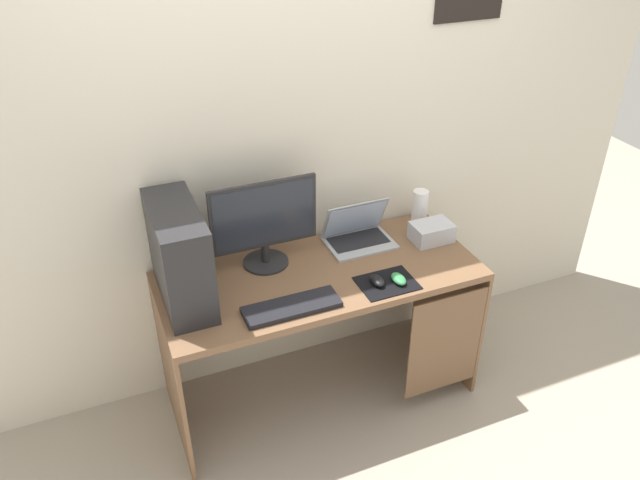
{
  "coord_description": "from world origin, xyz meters",
  "views": [
    {
      "loc": [
        -0.91,
        -2.2,
        2.42
      ],
      "look_at": [
        0.0,
        0.0,
        0.94
      ],
      "focal_mm": 35.13,
      "sensor_mm": 36.0,
      "label": 1
    }
  ],
  "objects_px": {
    "keyboard": "(292,307)",
    "laptop": "(358,234)",
    "monitor": "(264,223)",
    "speaker": "(420,208)",
    "mouse_right": "(399,279)",
    "projector": "(432,232)",
    "pc_tower": "(180,255)",
    "mouse_left": "(377,281)"
  },
  "relations": [
    {
      "from": "pc_tower",
      "to": "mouse_right",
      "type": "distance_m",
      "value": 0.97
    },
    {
      "from": "laptop",
      "to": "mouse_right",
      "type": "distance_m",
      "value": 0.39
    },
    {
      "from": "monitor",
      "to": "speaker",
      "type": "distance_m",
      "value": 0.86
    },
    {
      "from": "mouse_left",
      "to": "pc_tower",
      "type": "bearing_deg",
      "value": 163.7
    },
    {
      "from": "pc_tower",
      "to": "mouse_right",
      "type": "height_order",
      "value": "pc_tower"
    },
    {
      "from": "projector",
      "to": "mouse_left",
      "type": "height_order",
      "value": "projector"
    },
    {
      "from": "pc_tower",
      "to": "monitor",
      "type": "distance_m",
      "value": 0.42
    },
    {
      "from": "keyboard",
      "to": "pc_tower",
      "type": "bearing_deg",
      "value": 147.08
    },
    {
      "from": "speaker",
      "to": "mouse_right",
      "type": "bearing_deg",
      "value": -129.44
    },
    {
      "from": "mouse_right",
      "to": "pc_tower",
      "type": "bearing_deg",
      "value": 163.86
    },
    {
      "from": "pc_tower",
      "to": "laptop",
      "type": "distance_m",
      "value": 0.92
    },
    {
      "from": "monitor",
      "to": "mouse_left",
      "type": "relative_size",
      "value": 5.21
    },
    {
      "from": "speaker",
      "to": "mouse_left",
      "type": "relative_size",
      "value": 2.02
    },
    {
      "from": "speaker",
      "to": "mouse_left",
      "type": "height_order",
      "value": "speaker"
    },
    {
      "from": "projector",
      "to": "mouse_left",
      "type": "xyz_separation_m",
      "value": [
        -0.42,
        -0.24,
        -0.02
      ]
    },
    {
      "from": "speaker",
      "to": "projector",
      "type": "relative_size",
      "value": 0.97
    },
    {
      "from": "pc_tower",
      "to": "keyboard",
      "type": "height_order",
      "value": "pc_tower"
    },
    {
      "from": "laptop",
      "to": "keyboard",
      "type": "distance_m",
      "value": 0.62
    },
    {
      "from": "keyboard",
      "to": "laptop",
      "type": "bearing_deg",
      "value": 37.82
    },
    {
      "from": "laptop",
      "to": "keyboard",
      "type": "relative_size",
      "value": 0.78
    },
    {
      "from": "laptop",
      "to": "keyboard",
      "type": "bearing_deg",
      "value": -142.18
    },
    {
      "from": "laptop",
      "to": "mouse_left",
      "type": "xyz_separation_m",
      "value": [
        -0.07,
        -0.36,
        -0.02
      ]
    },
    {
      "from": "pc_tower",
      "to": "speaker",
      "type": "height_order",
      "value": "pc_tower"
    },
    {
      "from": "projector",
      "to": "keyboard",
      "type": "xyz_separation_m",
      "value": [
        -0.84,
        -0.26,
        -0.03
      ]
    },
    {
      "from": "pc_tower",
      "to": "monitor",
      "type": "height_order",
      "value": "pc_tower"
    },
    {
      "from": "monitor",
      "to": "keyboard",
      "type": "relative_size",
      "value": 1.19
    },
    {
      "from": "monitor",
      "to": "mouse_right",
      "type": "bearing_deg",
      "value": -36.58
    },
    {
      "from": "pc_tower",
      "to": "mouse_right",
      "type": "bearing_deg",
      "value": -16.14
    },
    {
      "from": "speaker",
      "to": "pc_tower",
      "type": "bearing_deg",
      "value": -172.85
    },
    {
      "from": "projector",
      "to": "pc_tower",
      "type": "bearing_deg",
      "value": 179.91
    },
    {
      "from": "pc_tower",
      "to": "mouse_left",
      "type": "distance_m",
      "value": 0.88
    },
    {
      "from": "keyboard",
      "to": "mouse_left",
      "type": "height_order",
      "value": "mouse_left"
    },
    {
      "from": "pc_tower",
      "to": "laptop",
      "type": "height_order",
      "value": "pc_tower"
    },
    {
      "from": "projector",
      "to": "mouse_left",
      "type": "bearing_deg",
      "value": -150.66
    },
    {
      "from": "projector",
      "to": "mouse_right",
      "type": "distance_m",
      "value": 0.42
    },
    {
      "from": "laptop",
      "to": "mouse_right",
      "type": "height_order",
      "value": "laptop"
    },
    {
      "from": "laptop",
      "to": "projector",
      "type": "distance_m",
      "value": 0.37
    },
    {
      "from": "speaker",
      "to": "keyboard",
      "type": "distance_m",
      "value": 0.96
    },
    {
      "from": "mouse_left",
      "to": "mouse_right",
      "type": "xyz_separation_m",
      "value": [
        0.09,
        -0.03,
        0.0
      ]
    },
    {
      "from": "speaker",
      "to": "mouse_right",
      "type": "xyz_separation_m",
      "value": [
        -0.35,
        -0.42,
        -0.08
      ]
    },
    {
      "from": "monitor",
      "to": "speaker",
      "type": "bearing_deg",
      "value": 3.24
    },
    {
      "from": "projector",
      "to": "mouse_right",
      "type": "xyz_separation_m",
      "value": [
        -0.33,
        -0.26,
        -0.02
      ]
    }
  ]
}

